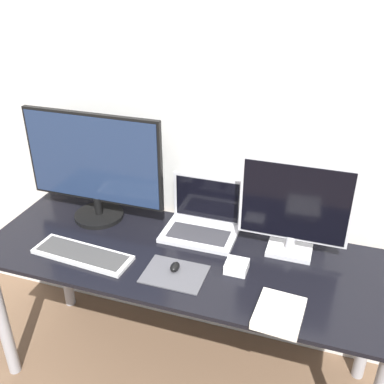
% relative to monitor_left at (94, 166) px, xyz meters
% --- Properties ---
extents(wall_back, '(7.00, 0.05, 2.50)m').
position_rel_monitor_left_xyz_m(wall_back, '(0.48, 0.21, 0.28)').
color(wall_back, silver).
rests_on(wall_back, ground_plane).
extents(desk, '(1.72, 0.62, 0.71)m').
position_rel_monitor_left_xyz_m(desk, '(0.48, -0.16, -0.39)').
color(desk, black).
rests_on(desk, ground_plane).
extents(monitor_left, '(0.66, 0.23, 0.51)m').
position_rel_monitor_left_xyz_m(monitor_left, '(0.00, 0.00, 0.00)').
color(monitor_left, black).
rests_on(monitor_left, desk).
extents(monitor_right, '(0.44, 0.13, 0.42)m').
position_rel_monitor_left_xyz_m(monitor_right, '(0.90, 0.00, -0.05)').
color(monitor_right, silver).
rests_on(monitor_right, desk).
extents(laptop, '(0.32, 0.24, 0.24)m').
position_rel_monitor_left_xyz_m(laptop, '(0.50, 0.05, -0.21)').
color(laptop, silver).
rests_on(laptop, desk).
extents(keyboard, '(0.43, 0.17, 0.02)m').
position_rel_monitor_left_xyz_m(keyboard, '(0.09, -0.30, -0.26)').
color(keyboard, silver).
rests_on(keyboard, desk).
extents(mousepad, '(0.24, 0.18, 0.00)m').
position_rel_monitor_left_xyz_m(mousepad, '(0.49, -0.29, -0.27)').
color(mousepad, '#47474C').
rests_on(mousepad, desk).
extents(mouse, '(0.04, 0.06, 0.03)m').
position_rel_monitor_left_xyz_m(mouse, '(0.48, -0.27, -0.25)').
color(mouse, black).
rests_on(mouse, mousepad).
extents(book, '(0.17, 0.20, 0.03)m').
position_rel_monitor_left_xyz_m(book, '(0.91, -0.39, -0.25)').
color(book, silver).
rests_on(book, desk).
extents(power_brick, '(0.09, 0.09, 0.04)m').
position_rel_monitor_left_xyz_m(power_brick, '(0.71, -0.19, -0.25)').
color(power_brick, white).
rests_on(power_brick, desk).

